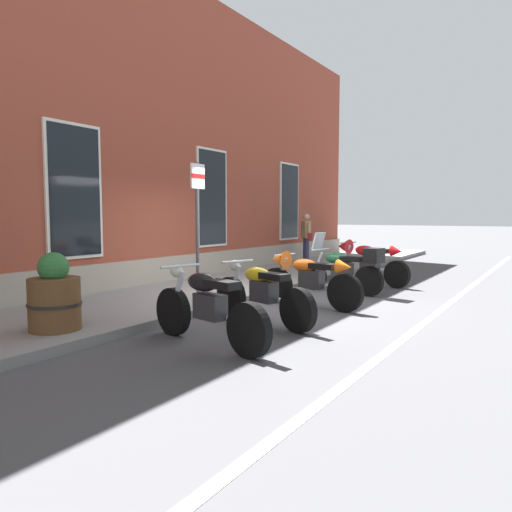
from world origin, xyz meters
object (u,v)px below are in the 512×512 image
(motorcycle_orange_sport, at_px, (306,277))
(motorcycle_green_touring, at_px, (345,268))
(pedestrian_tan_coat, at_px, (306,235))
(parking_sign, at_px, (197,211))
(motorcycle_yellow_naked, at_px, (261,293))
(motorcycle_red_sport, at_px, (365,260))
(barrel_planter, at_px, (54,298))
(motorcycle_black_naked, at_px, (207,307))

(motorcycle_orange_sport, relative_size, motorcycle_green_touring, 1.08)
(pedestrian_tan_coat, bearing_deg, parking_sign, -168.45)
(motorcycle_yellow_naked, relative_size, motorcycle_green_touring, 1.08)
(motorcycle_red_sport, xyz_separation_m, pedestrian_tan_coat, (2.98, 3.06, 0.43))
(barrel_planter, bearing_deg, pedestrian_tan_coat, 7.78)
(motorcycle_yellow_naked, bearing_deg, barrel_planter, 142.59)
(barrel_planter, bearing_deg, motorcycle_yellow_naked, -37.41)
(motorcycle_green_touring, xyz_separation_m, parking_sign, (-2.84, 1.67, 1.19))
(pedestrian_tan_coat, relative_size, parking_sign, 0.64)
(motorcycle_yellow_naked, distance_m, motorcycle_green_touring, 3.37)
(motorcycle_green_touring, height_order, pedestrian_tan_coat, pedestrian_tan_coat)
(motorcycle_black_naked, distance_m, motorcycle_yellow_naked, 1.44)
(motorcycle_orange_sport, bearing_deg, motorcycle_yellow_naked, -178.77)
(motorcycle_orange_sport, bearing_deg, pedestrian_tan_coat, 26.48)
(motorcycle_red_sport, xyz_separation_m, barrel_planter, (-7.23, 1.67, -0.01))
(motorcycle_black_naked, xyz_separation_m, motorcycle_red_sport, (6.35, 0.19, 0.08))
(pedestrian_tan_coat, height_order, parking_sign, parking_sign)
(parking_sign, bearing_deg, motorcycle_black_naked, -138.38)
(motorcycle_green_touring, relative_size, parking_sign, 0.81)
(motorcycle_black_naked, bearing_deg, motorcycle_yellow_naked, 3.28)
(motorcycle_black_naked, xyz_separation_m, pedestrian_tan_coat, (9.33, 3.25, 0.52))
(motorcycle_black_naked, distance_m, pedestrian_tan_coat, 9.89)
(parking_sign, bearing_deg, barrel_planter, 177.81)
(motorcycle_orange_sport, distance_m, motorcycle_green_touring, 1.77)
(parking_sign, bearing_deg, motorcycle_yellow_naked, -107.56)
(pedestrian_tan_coat, bearing_deg, motorcycle_yellow_naked, -158.10)
(motorcycle_yellow_naked, bearing_deg, motorcycle_green_touring, -0.02)
(motorcycle_green_touring, distance_m, barrel_planter, 5.96)
(motorcycle_yellow_naked, relative_size, motorcycle_red_sport, 1.00)
(motorcycle_black_naked, distance_m, motorcycle_green_touring, 4.81)
(motorcycle_red_sport, distance_m, pedestrian_tan_coat, 4.29)
(motorcycle_orange_sport, xyz_separation_m, motorcycle_red_sport, (3.31, 0.08, 0.03))
(motorcycle_red_sport, distance_m, parking_sign, 4.79)
(motorcycle_green_touring, bearing_deg, barrel_planter, 162.65)
(motorcycle_yellow_naked, bearing_deg, motorcycle_black_naked, -176.72)
(motorcycle_orange_sport, height_order, motorcycle_red_sport, motorcycle_red_sport)
(pedestrian_tan_coat, distance_m, barrel_planter, 10.31)
(motorcycle_yellow_naked, distance_m, motorcycle_orange_sport, 1.59)
(motorcycle_red_sport, height_order, barrel_planter, barrel_planter)
(pedestrian_tan_coat, bearing_deg, motorcycle_green_touring, -144.96)
(motorcycle_yellow_naked, height_order, motorcycle_green_touring, motorcycle_green_touring)
(motorcycle_orange_sport, height_order, pedestrian_tan_coat, pedestrian_tan_coat)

